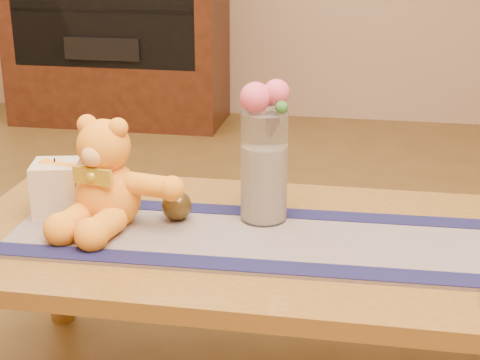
% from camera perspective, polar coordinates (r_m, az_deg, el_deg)
% --- Properties ---
extents(coffee_table_top, '(1.40, 0.70, 0.04)m').
position_cam_1_polar(coffee_table_top, '(1.68, 1.69, -4.93)').
color(coffee_table_top, brown).
rests_on(coffee_table_top, floor).
extents(table_leg_bl, '(0.07, 0.07, 0.41)m').
position_cam_1_polar(table_leg_bl, '(2.20, -14.03, -5.75)').
color(table_leg_bl, brown).
rests_on(table_leg_bl, floor).
extents(persian_runner, '(1.21, 0.38, 0.01)m').
position_cam_1_polar(persian_runner, '(1.64, 2.87, -4.67)').
color(persian_runner, '#1A1844').
rests_on(persian_runner, coffee_table_top).
extents(runner_border_near, '(1.20, 0.09, 0.00)m').
position_cam_1_polar(runner_border_near, '(1.50, 2.30, -6.77)').
color(runner_border_near, '#13133B').
rests_on(runner_border_near, persian_runner).
extents(runner_border_far, '(1.20, 0.09, 0.00)m').
position_cam_1_polar(runner_border_far, '(1.77, 3.36, -2.59)').
color(runner_border_far, '#13133B').
rests_on(runner_border_far, persian_runner).
extents(teddy_bear, '(0.41, 0.36, 0.24)m').
position_cam_1_polar(teddy_bear, '(1.70, -10.35, 0.51)').
color(teddy_bear, orange).
rests_on(teddy_bear, persian_runner).
extents(pillar_candle, '(0.13, 0.13, 0.13)m').
position_cam_1_polar(pillar_candle, '(1.79, -14.08, -0.64)').
color(pillar_candle, beige).
rests_on(pillar_candle, persian_runner).
extents(candle_wick, '(0.00, 0.00, 0.01)m').
position_cam_1_polar(candle_wick, '(1.77, -14.27, 1.48)').
color(candle_wick, black).
rests_on(candle_wick, pillar_candle).
extents(glass_vase, '(0.11, 0.11, 0.26)m').
position_cam_1_polar(glass_vase, '(1.69, 1.90, 1.05)').
color(glass_vase, silver).
rests_on(glass_vase, persian_runner).
extents(potpourri_fill, '(0.09, 0.09, 0.18)m').
position_cam_1_polar(potpourri_fill, '(1.70, 1.88, -0.20)').
color(potpourri_fill, beige).
rests_on(potpourri_fill, glass_vase).
extents(rose_left, '(0.07, 0.07, 0.07)m').
position_cam_1_polar(rose_left, '(1.64, 1.21, 6.45)').
color(rose_left, '#E35069').
rests_on(rose_left, glass_vase).
extents(rose_right, '(0.06, 0.06, 0.06)m').
position_cam_1_polar(rose_right, '(1.64, 2.86, 6.84)').
color(rose_right, '#E35069').
rests_on(rose_right, glass_vase).
extents(blue_flower_back, '(0.04, 0.04, 0.04)m').
position_cam_1_polar(blue_flower_back, '(1.68, 2.47, 6.52)').
color(blue_flower_back, '#5460B7').
rests_on(blue_flower_back, glass_vase).
extents(blue_flower_side, '(0.04, 0.04, 0.04)m').
position_cam_1_polar(blue_flower_side, '(1.67, 1.03, 6.20)').
color(blue_flower_side, '#5460B7').
rests_on(blue_flower_side, glass_vase).
extents(leaf_sprig, '(0.03, 0.03, 0.03)m').
position_cam_1_polar(leaf_sprig, '(1.62, 3.26, 5.69)').
color(leaf_sprig, '#33662D').
rests_on(leaf_sprig, glass_vase).
extents(bronze_ball, '(0.09, 0.09, 0.07)m').
position_cam_1_polar(bronze_ball, '(1.72, -4.96, -2.00)').
color(bronze_ball, '#493A18').
rests_on(bronze_ball, persian_runner).
extents(media_cabinet, '(1.20, 0.50, 1.10)m').
position_cam_1_polar(media_cabinet, '(4.27, -9.58, 11.78)').
color(media_cabinet, black).
rests_on(media_cabinet, floor).
extents(cabinet_cavity, '(1.02, 0.03, 0.61)m').
position_cam_1_polar(cabinet_cavity, '(4.04, -10.79, 12.83)').
color(cabinet_cavity, black).
rests_on(cabinet_cavity, media_cabinet).
extents(cabinet_shelf, '(1.02, 0.20, 0.02)m').
position_cam_1_polar(cabinet_shelf, '(4.12, -10.37, 12.99)').
color(cabinet_shelf, black).
rests_on(cabinet_shelf, media_cabinet).
extents(stereo_lower, '(0.42, 0.28, 0.12)m').
position_cam_1_polar(stereo_lower, '(4.16, -10.10, 10.32)').
color(stereo_lower, black).
rests_on(stereo_lower, media_cabinet).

